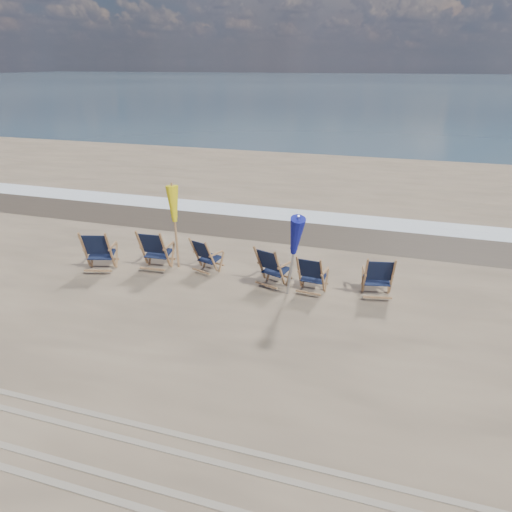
# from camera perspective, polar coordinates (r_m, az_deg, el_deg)

# --- Properties ---
(ocean) EXTENTS (400.00, 400.00, 0.00)m
(ocean) POSITION_cam_1_polar(r_m,az_deg,el_deg) (135.05, 18.06, 18.27)
(ocean) COLOR #39505F
(ocean) RESTS_ON ground
(surf_foam) EXTENTS (200.00, 1.40, 0.01)m
(surf_foam) POSITION_cam_1_polar(r_m,az_deg,el_deg) (16.21, 6.85, 4.45)
(surf_foam) COLOR silver
(surf_foam) RESTS_ON ground
(wet_sand_strip) EXTENTS (200.00, 2.60, 0.00)m
(wet_sand_strip) POSITION_cam_1_polar(r_m,az_deg,el_deg) (14.81, 5.64, 2.87)
(wet_sand_strip) COLOR #42362A
(wet_sand_strip) RESTS_ON ground
(tire_tracks) EXTENTS (80.00, 1.30, 0.01)m
(tire_tracks) POSITION_cam_1_polar(r_m,az_deg,el_deg) (6.91, -14.23, -21.64)
(tire_tracks) COLOR gray
(tire_tracks) RESTS_ON ground
(beach_chair_0) EXTENTS (0.88, 0.94, 1.07)m
(beach_chair_0) POSITION_cam_1_polar(r_m,az_deg,el_deg) (12.08, -16.32, 0.47)
(beach_chair_0) COLOR #111832
(beach_chair_0) RESTS_ON ground
(beach_chair_1) EXTENTS (0.73, 0.81, 1.06)m
(beach_chair_1) POSITION_cam_1_polar(r_m,az_deg,el_deg) (11.82, -10.36, 0.51)
(beach_chair_1) COLOR #111832
(beach_chair_1) RESTS_ON ground
(beach_chair_2) EXTENTS (0.74, 0.78, 0.88)m
(beach_chair_2) POSITION_cam_1_polar(r_m,az_deg,el_deg) (11.52, -5.15, -0.24)
(beach_chair_2) COLOR #111832
(beach_chair_2) RESTS_ON ground
(beach_chair_3) EXTENTS (0.81, 0.86, 0.97)m
(beach_chair_3) POSITION_cam_1_polar(r_m,az_deg,el_deg) (10.71, 2.72, -1.63)
(beach_chair_3) COLOR #111832
(beach_chair_3) RESTS_ON ground
(beach_chair_4) EXTENTS (0.65, 0.71, 0.92)m
(beach_chair_4) POSITION_cam_1_polar(r_m,az_deg,el_deg) (10.52, 7.57, -2.40)
(beach_chair_4) COLOR #111832
(beach_chair_4) RESTS_ON ground
(beach_chair_5) EXTENTS (0.76, 0.82, 0.98)m
(beach_chair_5) POSITION_cam_1_polar(r_m,az_deg,el_deg) (10.65, 15.31, -2.49)
(beach_chair_5) COLOR #111832
(beach_chair_5) RESTS_ON ground
(umbrella_yellow) EXTENTS (0.30, 0.30, 1.96)m
(umbrella_yellow) POSITION_cam_1_polar(r_m,az_deg,el_deg) (11.88, -9.32, 5.36)
(umbrella_yellow) COLOR #9C6F46
(umbrella_yellow) RESTS_ON ground
(umbrella_blue) EXTENTS (0.30, 0.30, 2.00)m
(umbrella_blue) POSITION_cam_1_polar(r_m,az_deg,el_deg) (9.93, 4.22, 2.64)
(umbrella_blue) COLOR #A5A5AD
(umbrella_blue) RESTS_ON ground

